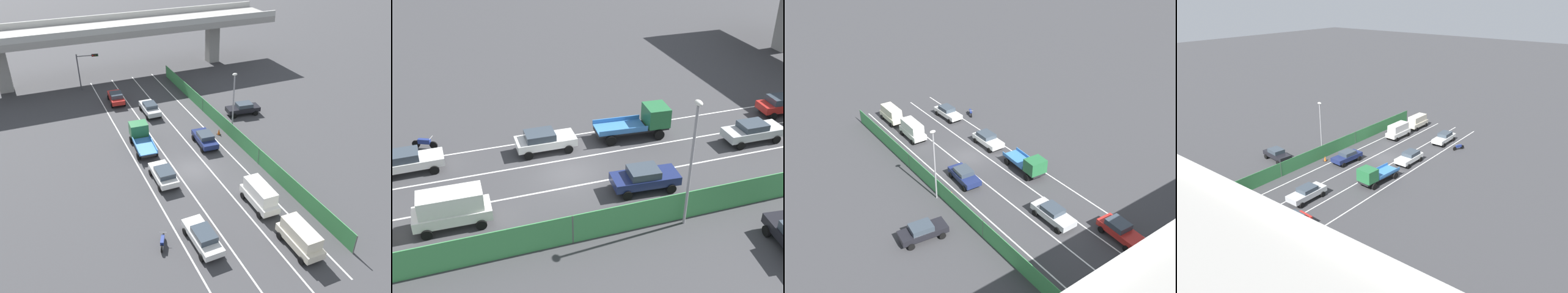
# 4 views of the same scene
# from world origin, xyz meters

# --- Properties ---
(ground_plane) EXTENTS (300.00, 300.00, 0.00)m
(ground_plane) POSITION_xyz_m (0.00, 0.00, 0.00)
(ground_plane) COLOR #38383A
(lane_line_left_edge) EXTENTS (0.14, 46.67, 0.01)m
(lane_line_left_edge) POSITION_xyz_m (-5.02, 5.33, 0.00)
(lane_line_left_edge) COLOR silver
(lane_line_left_edge) RESTS_ON ground
(lane_line_mid_left) EXTENTS (0.14, 46.67, 0.01)m
(lane_line_mid_left) POSITION_xyz_m (-1.67, 5.33, 0.00)
(lane_line_mid_left) COLOR silver
(lane_line_mid_left) RESTS_ON ground
(lane_line_mid_right) EXTENTS (0.14, 46.67, 0.01)m
(lane_line_mid_right) POSITION_xyz_m (1.67, 5.33, 0.00)
(lane_line_mid_right) COLOR silver
(lane_line_mid_right) RESTS_ON ground
(lane_line_right_edge) EXTENTS (0.14, 46.67, 0.01)m
(lane_line_right_edge) POSITION_xyz_m (5.02, 5.33, 0.00)
(lane_line_right_edge) COLOR silver
(lane_line_right_edge) RESTS_ON ground
(green_fence) EXTENTS (0.10, 42.77, 1.88)m
(green_fence) POSITION_xyz_m (6.89, 5.33, 0.94)
(green_fence) COLOR #3D8E4C
(green_fence) RESTS_ON ground
(car_sedan_white) EXTENTS (2.09, 4.36, 1.57)m
(car_sedan_white) POSITION_xyz_m (-3.44, -0.82, 0.89)
(car_sedan_white) COLOR white
(car_sedan_white) RESTS_ON ground
(car_sedan_silver) EXTENTS (2.03, 4.57, 1.56)m
(car_sedan_silver) POSITION_xyz_m (0.13, 14.43, 0.88)
(car_sedan_silver) COLOR #B7BABC
(car_sedan_silver) RESTS_ON ground
(car_van_white) EXTENTS (2.02, 4.46, 2.28)m
(car_van_white) POSITION_xyz_m (3.23, -7.89, 1.28)
(car_van_white) COLOR silver
(car_van_white) RESTS_ON ground
(car_sedan_navy) EXTENTS (2.25, 4.44, 1.55)m
(car_sedan_navy) POSITION_xyz_m (3.35, 4.10, 0.87)
(car_sedan_navy) COLOR navy
(car_sedan_navy) RESTS_ON ground
(car_van_cream) EXTENTS (1.94, 4.33, 2.15)m
(car_van_cream) POSITION_xyz_m (3.33, -13.74, 1.22)
(car_van_cream) COLOR beige
(car_van_cream) RESTS_ON ground
(car_hatchback_white) EXTENTS (2.01, 4.71, 1.59)m
(car_hatchback_white) POSITION_xyz_m (-3.54, -10.33, 0.88)
(car_hatchback_white) COLOR silver
(car_hatchback_white) RESTS_ON ground
(car_sedan_red) EXTENTS (2.20, 4.46, 1.62)m
(car_sedan_red) POSITION_xyz_m (-3.13, 19.67, 0.90)
(car_sedan_red) COLOR red
(car_sedan_red) RESTS_ON ground
(flatbed_truck_blue) EXTENTS (2.62, 5.75, 2.35)m
(flatbed_truck_blue) POSITION_xyz_m (-3.38, 7.05, 1.22)
(flatbed_truck_blue) COLOR black
(flatbed_truck_blue) RESTS_ON ground
(motorcycle) EXTENTS (0.98, 1.81, 0.93)m
(motorcycle) POSITION_xyz_m (-6.56, -9.13, 0.46)
(motorcycle) COLOR black
(motorcycle) RESTS_ON ground
(parked_sedan_dark) EXTENTS (4.56, 2.38, 1.58)m
(parked_sedan_dark) POSITION_xyz_m (11.38, 9.42, 0.88)
(parked_sedan_dark) COLOR black
(parked_sedan_dark) RESTS_ON ground
(street_lamp) EXTENTS (0.60, 0.36, 7.85)m
(street_lamp) POSITION_xyz_m (7.28, 4.88, 4.71)
(street_lamp) COLOR gray
(street_lamp) RESTS_ON ground
(traffic_cone) EXTENTS (0.47, 0.47, 0.74)m
(traffic_cone) POSITION_xyz_m (5.94, 5.67, 0.35)
(traffic_cone) COLOR orange
(traffic_cone) RESTS_ON ground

